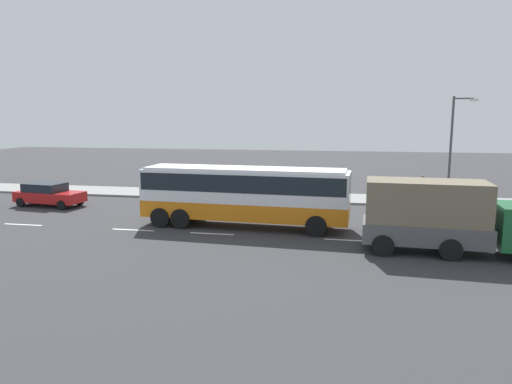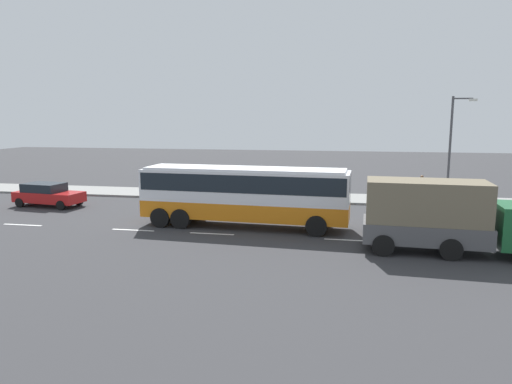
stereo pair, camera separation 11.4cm
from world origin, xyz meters
name	(u,v)px [view 1 (the left image)]	position (x,y,z in m)	size (l,w,h in m)	color
ground_plane	(264,226)	(0.00, 0.00, 0.00)	(120.00, 120.00, 0.00)	#333335
sidewalk_curb	(285,197)	(0.00, 9.40, 0.07)	(80.00, 4.00, 0.15)	gray
lane_centreline	(305,238)	(2.52, -2.26, 0.00)	(44.68, 0.16, 0.01)	white
coach_bus	(244,190)	(-1.02, -0.43, 2.06)	(11.56, 3.21, 3.32)	orange
cargo_truck	(446,216)	(8.89, -3.68, 1.71)	(7.90, 2.95, 3.26)	#19592D
car_red_compact	(49,194)	(-15.55, 3.09, 0.83)	(4.86, 2.45, 1.59)	#B21919
pedestrian_near_curb	(377,186)	(6.83, 9.86, 1.03)	(0.32, 0.32, 1.54)	#38334C
pedestrian_at_crossing	(422,186)	(9.94, 9.48, 1.19)	(0.32, 0.32, 1.79)	brown
street_lamp	(453,144)	(11.45, 7.69, 4.28)	(1.56, 0.24, 7.27)	#47474C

